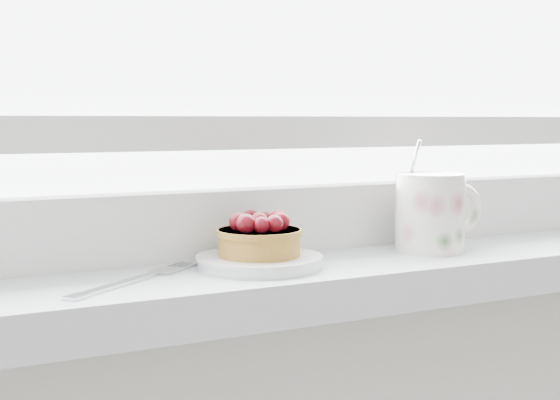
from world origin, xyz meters
TOP-DOWN VIEW (x-y plane):
  - saucer at (-0.04, 1.88)m, footprint 0.12×0.12m
  - raspberry_tart at (-0.04, 1.88)m, footprint 0.08×0.08m
  - floral_mug at (0.17, 1.89)m, footprint 0.11×0.08m
  - fork at (-0.17, 1.88)m, footprint 0.15×0.12m

SIDE VIEW (x-z plane):
  - fork at x=-0.17m, z-range 0.94..0.94m
  - saucer at x=-0.04m, z-range 0.94..0.95m
  - raspberry_tart at x=-0.04m, z-range 0.95..0.99m
  - floral_mug at x=0.17m, z-range 0.92..1.05m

